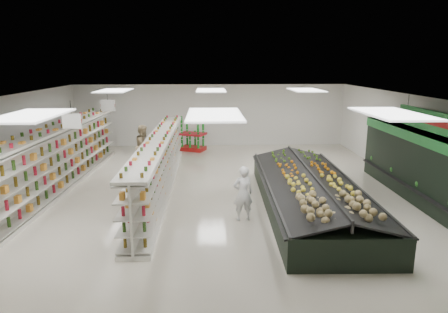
{
  "coord_description": "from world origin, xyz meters",
  "views": [
    {
      "loc": [
        -0.16,
        -12.8,
        4.28
      ],
      "look_at": [
        0.41,
        0.65,
        1.11
      ],
      "focal_mm": 32.0,
      "sensor_mm": 36.0,
      "label": 1
    }
  ],
  "objects_px": {
    "gondola_center": "(160,165)",
    "produce_island": "(310,192)",
    "soda_endcap": "(193,135)",
    "shopper_main": "(243,193)",
    "shopper_background": "(144,146)",
    "gondola_left": "(47,167)"
  },
  "relations": [
    {
      "from": "gondola_center",
      "to": "produce_island",
      "type": "xyz_separation_m",
      "value": [
        4.69,
        -2.14,
        -0.31
      ]
    },
    {
      "from": "soda_endcap",
      "to": "shopper_main",
      "type": "xyz_separation_m",
      "value": [
        1.7,
        -9.17,
        0.01
      ]
    },
    {
      "from": "soda_endcap",
      "to": "shopper_background",
      "type": "distance_m",
      "value": 3.79
    },
    {
      "from": "gondola_center",
      "to": "soda_endcap",
      "type": "bearing_deg",
      "value": 82.06
    },
    {
      "from": "shopper_main",
      "to": "produce_island",
      "type": "bearing_deg",
      "value": -171.48
    },
    {
      "from": "soda_endcap",
      "to": "shopper_main",
      "type": "height_order",
      "value": "soda_endcap"
    },
    {
      "from": "produce_island",
      "to": "shopper_background",
      "type": "relative_size",
      "value": 4.32
    },
    {
      "from": "gondola_left",
      "to": "shopper_background",
      "type": "distance_m",
      "value": 4.4
    },
    {
      "from": "gondola_center",
      "to": "shopper_background",
      "type": "relative_size",
      "value": 5.86
    },
    {
      "from": "gondola_left",
      "to": "shopper_background",
      "type": "relative_size",
      "value": 6.89
    },
    {
      "from": "produce_island",
      "to": "shopper_main",
      "type": "relative_size",
      "value": 5.0
    },
    {
      "from": "gondola_center",
      "to": "shopper_main",
      "type": "distance_m",
      "value": 3.95
    },
    {
      "from": "gondola_left",
      "to": "produce_island",
      "type": "distance_m",
      "value": 8.4
    },
    {
      "from": "soda_endcap",
      "to": "shopper_main",
      "type": "relative_size",
      "value": 1.02
    },
    {
      "from": "gondola_left",
      "to": "shopper_background",
      "type": "height_order",
      "value": "gondola_left"
    },
    {
      "from": "shopper_main",
      "to": "shopper_background",
      "type": "bearing_deg",
      "value": -71.81
    },
    {
      "from": "soda_endcap",
      "to": "shopper_background",
      "type": "xyz_separation_m",
      "value": [
        -1.9,
        -3.28,
        0.13
      ]
    },
    {
      "from": "produce_island",
      "to": "soda_endcap",
      "type": "distance_m",
      "value": 9.17
    },
    {
      "from": "gondola_left",
      "to": "gondola_center",
      "type": "distance_m",
      "value": 3.62
    },
    {
      "from": "gondola_left",
      "to": "gondola_center",
      "type": "relative_size",
      "value": 1.18
    },
    {
      "from": "gondola_left",
      "to": "shopper_main",
      "type": "distance_m",
      "value": 6.59
    },
    {
      "from": "produce_island",
      "to": "soda_endcap",
      "type": "bearing_deg",
      "value": 114.42
    }
  ]
}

